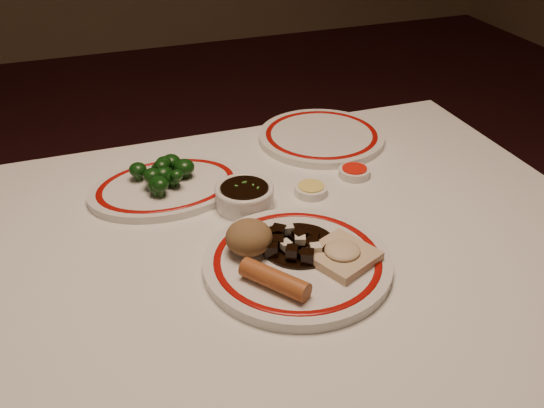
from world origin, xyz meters
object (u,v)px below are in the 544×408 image
Objects in this scene: spring_roll at (275,279)px; soy_bowl at (245,197)px; stirfry_heap at (296,243)px; broccoli_plate at (167,187)px; dining_table at (271,283)px; rice_mound at (249,237)px; main_plate at (297,263)px; fried_wonton at (342,254)px; broccoli_pile at (164,173)px.

soy_bowl is at bearing 46.47° from spring_roll.
broccoli_plate is at bearing 119.23° from stirfry_heap.
dining_table is 15.80× the size of rice_mound.
dining_table is 0.15m from rice_mound.
fried_wonton is (0.07, -0.03, 0.02)m from main_plate.
spring_roll reaches higher than stirfry_heap.
broccoli_pile is (-0.13, 0.23, 0.13)m from dining_table.
soy_bowl is at bearing -39.89° from broccoli_plate.
stirfry_heap is 1.03× the size of broccoli_pile.
broccoli_pile is 1.15× the size of soy_bowl.
broccoli_plate is at bearing -60.10° from broccoli_pile.
stirfry_heap is (-0.06, 0.05, -0.00)m from fried_wonton.
main_plate is 0.03m from stirfry_heap.
dining_table is 9.37× the size of stirfry_heap.
spring_roll is 0.35× the size of broccoli_plate.
main_plate is at bearing -64.20° from broccoli_plate.
spring_roll is at bearing -129.72° from stirfry_heap.
spring_roll is (-0.06, -0.05, 0.02)m from main_plate.
spring_roll is 0.26m from soy_bowl.
spring_roll reaches higher than soy_bowl.
dining_table is at bearing 101.19° from main_plate.
broccoli_plate is (-0.16, 0.28, -0.02)m from stirfry_heap.
main_plate is at bearing -64.15° from broccoli_pile.
stirfry_heap is (0.07, -0.02, -0.02)m from rice_mound.
fried_wonton is 0.40m from broccoli_pile.
dining_table is 0.19m from spring_roll.
rice_mound is (-0.05, -0.04, 0.14)m from dining_table.
stirfry_heap is 0.33m from broccoli_pile.
spring_roll is 0.38m from broccoli_pile.
spring_roll is (-0.04, -0.14, 0.13)m from dining_table.
dining_table is 3.80× the size of broccoli_plate.
broccoli_plate is 2.54× the size of broccoli_pile.
rice_mound is 0.71× the size of soy_bowl.
rice_mound reaches higher than broccoli_plate.
spring_roll is at bearing -137.20° from main_plate.
dining_table is 9.58× the size of fried_wonton.
broccoli_pile reaches higher than fried_wonton.
main_plate is at bearing -34.46° from rice_mound.
spring_roll is (0.01, -0.10, -0.01)m from rice_mound.
rice_mound reaches higher than spring_roll.
rice_mound is at bearing -72.27° from broccoli_pile.
stirfry_heap is (0.01, 0.03, 0.02)m from main_plate.
broccoli_pile is at bearing 119.90° from broccoli_plate.
broccoli_pile reaches higher than dining_table.
stirfry_heap is at bearing -60.77° from broccoli_plate.
stirfry_heap reaches higher than main_plate.
soy_bowl is (0.03, 0.26, -0.01)m from spring_roll.
soy_bowl is (-0.02, 0.20, 0.01)m from main_plate.
soy_bowl reaches higher than broccoli_plate.
fried_wonton reaches higher than main_plate.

